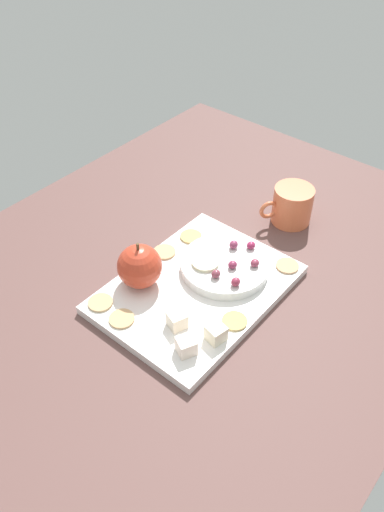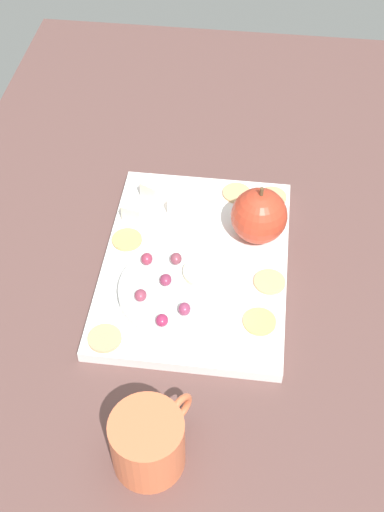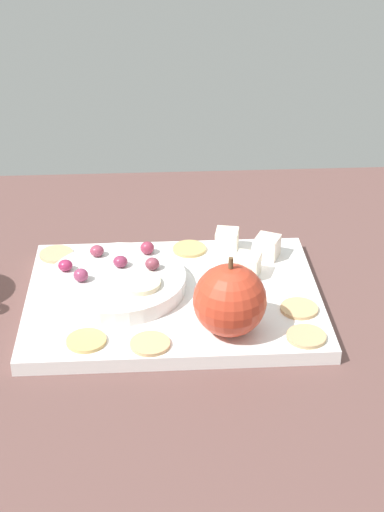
# 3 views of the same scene
# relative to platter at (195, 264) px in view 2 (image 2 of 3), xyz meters

# --- Properties ---
(table) EXTENTS (1.22, 0.86, 0.03)m
(table) POSITION_rel_platter_xyz_m (-0.02, 0.04, -0.02)
(table) COLOR brown
(table) RESTS_ON ground
(platter) EXTENTS (0.34, 0.25, 0.02)m
(platter) POSITION_rel_platter_xyz_m (0.00, 0.00, 0.00)
(platter) COLOR white
(platter) RESTS_ON table
(serving_dish) EXTENTS (0.16, 0.16, 0.02)m
(serving_dish) POSITION_rel_platter_xyz_m (0.06, -0.01, 0.02)
(serving_dish) COLOR silver
(serving_dish) RESTS_ON platter
(apple_whole) EXTENTS (0.08, 0.08, 0.08)m
(apple_whole) POSITION_rel_platter_xyz_m (-0.06, 0.08, 0.05)
(apple_whole) COLOR #BE3A24
(apple_whole) RESTS_ON platter
(apple_stem) EXTENTS (0.01, 0.01, 0.01)m
(apple_stem) POSITION_rel_platter_xyz_m (-0.06, 0.08, 0.09)
(apple_stem) COLOR brown
(apple_stem) RESTS_ON apple_whole
(cheese_cube_0) EXTENTS (0.04, 0.04, 0.03)m
(cheese_cube_0) POSITION_rel_platter_xyz_m (-0.09, -0.03, 0.02)
(cheese_cube_0) COLOR #F7E5C8
(cheese_cube_0) RESTS_ON platter
(cheese_cube_1) EXTENTS (0.04, 0.04, 0.03)m
(cheese_cube_1) POSITION_rel_platter_xyz_m (-0.12, -0.08, 0.02)
(cheese_cube_1) COLOR #F9E2CE
(cheese_cube_1) RESTS_ON platter
(cheese_cube_2) EXTENTS (0.03, 0.03, 0.03)m
(cheese_cube_2) POSITION_rel_platter_xyz_m (-0.07, -0.10, 0.02)
(cheese_cube_2) COLOR #F6ECCB
(cheese_cube_2) RESTS_ON platter
(cracker_0) EXTENTS (0.04, 0.04, 0.00)m
(cracker_0) POSITION_rel_platter_xyz_m (0.09, 0.09, 0.01)
(cracker_0) COLOR tan
(cracker_0) RESTS_ON platter
(cracker_1) EXTENTS (0.04, 0.04, 0.00)m
(cracker_1) POSITION_rel_platter_xyz_m (-0.02, -0.10, 0.01)
(cracker_1) COLOR tan
(cracker_1) RESTS_ON platter
(cracker_2) EXTENTS (0.04, 0.04, 0.00)m
(cracker_2) POSITION_rel_platter_xyz_m (0.14, -0.10, 0.01)
(cracker_2) COLOR tan
(cracker_2) RESTS_ON platter
(cracker_3) EXTENTS (0.04, 0.04, 0.00)m
(cracker_3) POSITION_rel_platter_xyz_m (0.03, 0.10, 0.01)
(cracker_3) COLOR tan
(cracker_3) RESTS_ON platter
(cracker_4) EXTENTS (0.04, 0.04, 0.00)m
(cracker_4) POSITION_rel_platter_xyz_m (-0.14, 0.10, 0.01)
(cracker_4) COLOR tan
(cracker_4) RESTS_ON platter
(cracker_5) EXTENTS (0.04, 0.04, 0.00)m
(cracker_5) POSITION_rel_platter_xyz_m (-0.14, 0.04, 0.01)
(cracker_5) COLOR tan
(cracker_5) RESTS_ON platter
(grape_0) EXTENTS (0.02, 0.02, 0.01)m
(grape_0) POSITION_rel_platter_xyz_m (0.09, -0.06, 0.03)
(grape_0) COLOR #8F384E
(grape_0) RESTS_ON serving_dish
(grape_1) EXTENTS (0.02, 0.02, 0.02)m
(grape_1) POSITION_rel_platter_xyz_m (0.03, -0.06, 0.03)
(grape_1) COLOR #932F47
(grape_1) RESTS_ON serving_dish
(grape_2) EXTENTS (0.02, 0.02, 0.02)m
(grape_2) POSITION_rel_platter_xyz_m (0.10, -0.00, 0.03)
(grape_2) COLOR #8F3658
(grape_2) RESTS_ON serving_dish
(grape_3) EXTENTS (0.02, 0.02, 0.01)m
(grape_3) POSITION_rel_platter_xyz_m (0.12, -0.03, 0.03)
(grape_3) COLOR #99264D
(grape_3) RESTS_ON serving_dish
(grape_4) EXTENTS (0.02, 0.02, 0.01)m
(grape_4) POSITION_rel_platter_xyz_m (0.02, -0.02, 0.03)
(grape_4) COLOR brown
(grape_4) RESTS_ON serving_dish
(grape_5) EXTENTS (0.02, 0.02, 0.01)m
(grape_5) POSITION_rel_platter_xyz_m (0.06, -0.03, 0.03)
(grape_5) COLOR #842C4B
(grape_5) RESTS_ON serving_dish
(apple_slice_0) EXTENTS (0.05, 0.05, 0.01)m
(apple_slice_0) POSITION_rel_platter_xyz_m (0.04, 0.01, 0.03)
(apple_slice_0) COLOR beige
(apple_slice_0) RESTS_ON serving_dish
(cup) EXTENTS (0.10, 0.08, 0.08)m
(cup) POSITION_rel_platter_xyz_m (0.28, -0.02, 0.03)
(cup) COLOR #DB6C43
(cup) RESTS_ON table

